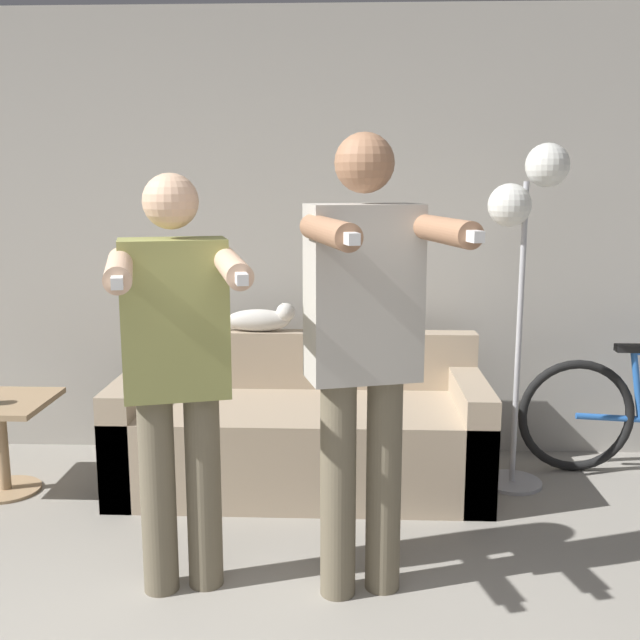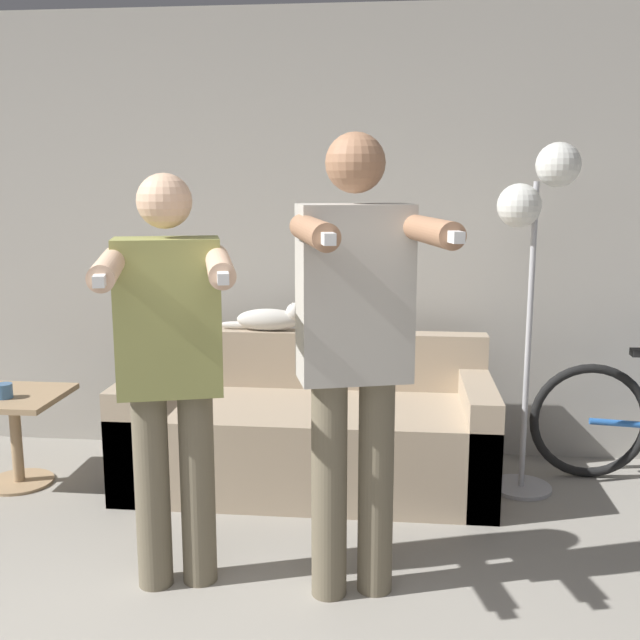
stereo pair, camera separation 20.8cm
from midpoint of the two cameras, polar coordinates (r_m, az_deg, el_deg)
name	(u,v)px [view 2 (the right image)]	position (r m, az deg, el deg)	size (l,w,h in m)	color
wall_back	(258,237)	(4.48, -3.45, 6.35)	(10.00, 0.05, 2.60)	#B7B2A8
couch	(308,434)	(4.10, 0.55, -8.70)	(1.95, 0.82, 0.78)	tan
person_left	(170,359)	(2.93, -9.37, -2.94)	(0.59, 0.76, 1.66)	#6B604C
person_right	(355,339)	(2.81, 4.80, -1.47)	(0.60, 0.76, 1.80)	#6B604C
cat	(272,319)	(4.28, -2.32, 0.11)	(0.50, 0.12, 0.16)	silver
floor_lamp	(536,221)	(3.96, 17.63, 7.18)	(0.40, 0.32, 1.82)	#B2B2B7
side_table	(15,419)	(4.34, -20.97, -7.06)	(0.52, 0.52, 0.50)	#A38460
cup	(4,391)	(4.23, -21.65, -5.06)	(0.09, 0.09, 0.08)	#3D6693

